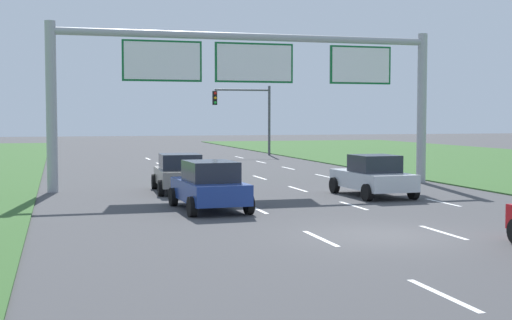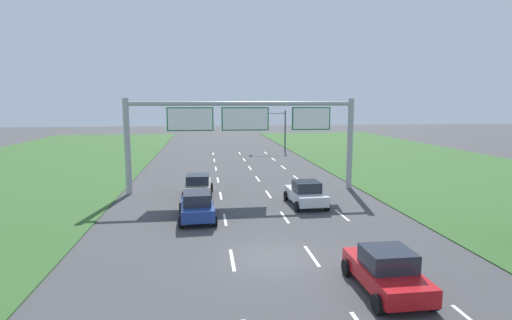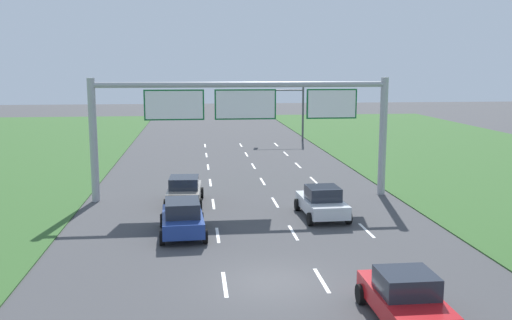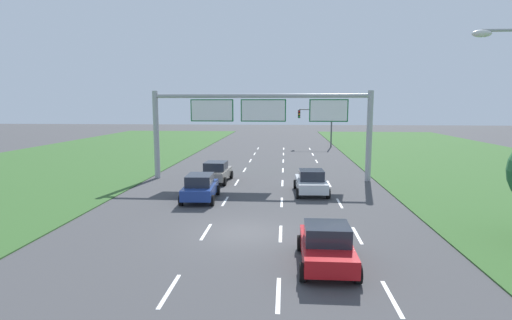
% 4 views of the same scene
% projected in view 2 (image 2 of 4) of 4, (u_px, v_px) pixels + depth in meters
% --- Properties ---
extents(ground_plane, '(200.00, 200.00, 0.00)m').
position_uv_depth(ground_plane, '(272.00, 258.00, 17.31)').
color(ground_plane, '#424244').
extents(lane_dashes_inner_left, '(0.14, 56.40, 0.01)m').
position_uv_depth(lane_dashes_inner_left, '(223.00, 206.00, 25.92)').
color(lane_dashes_inner_left, white).
rests_on(lane_dashes_inner_left, ground_plane).
extents(lane_dashes_inner_right, '(0.14, 56.40, 0.01)m').
position_uv_depth(lane_dashes_inner_right, '(276.00, 204.00, 26.37)').
color(lane_dashes_inner_right, white).
rests_on(lane_dashes_inner_right, ground_plane).
extents(lane_dashes_slip, '(0.14, 56.40, 0.01)m').
position_uv_depth(lane_dashes_slip, '(327.00, 203.00, 26.81)').
color(lane_dashes_slip, white).
rests_on(lane_dashes_slip, ground_plane).
extents(car_near_red, '(2.08, 3.99, 1.59)m').
position_uv_depth(car_near_red, '(386.00, 271.00, 14.13)').
color(car_near_red, red).
rests_on(car_near_red, ground_plane).
extents(car_lead_silver, '(2.17, 4.04, 1.59)m').
position_uv_depth(car_lead_silver, '(198.00, 185.00, 28.67)').
color(car_lead_silver, gray).
rests_on(car_lead_silver, ground_plane).
extents(car_mid_lane, '(2.24, 4.03, 1.64)m').
position_uv_depth(car_mid_lane, '(197.00, 206.00, 22.84)').
color(car_mid_lane, navy).
rests_on(car_mid_lane, ground_plane).
extents(car_far_ahead, '(2.26, 4.13, 1.62)m').
position_uv_depth(car_far_ahead, '(306.00, 193.00, 26.09)').
color(car_far_ahead, silver).
rests_on(car_far_ahead, ground_plane).
extents(sign_gantry, '(17.24, 0.44, 7.00)m').
position_uv_depth(sign_gantry, '(244.00, 126.00, 29.78)').
color(sign_gantry, '#9EA0A5').
rests_on(sign_gantry, ground_plane).
extents(traffic_light_mast, '(4.76, 0.49, 5.60)m').
position_uv_depth(traffic_light_mast, '(271.00, 123.00, 55.19)').
color(traffic_light_mast, '#47494F').
rests_on(traffic_light_mast, ground_plane).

